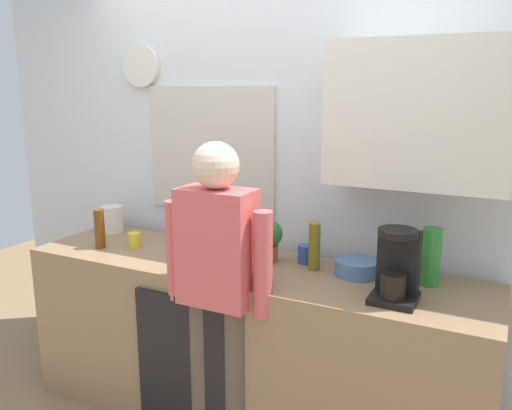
{
  "coord_description": "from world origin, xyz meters",
  "views": [
    {
      "loc": [
        1.22,
        -2.02,
        1.84
      ],
      "look_at": [
        0.08,
        0.25,
        1.26
      ],
      "focal_mm": 36.64,
      "sensor_mm": 36.0,
      "label": 1
    }
  ],
  "objects_px": {
    "bottle_green_wine": "(250,253)",
    "cup_blue_mug": "(305,254)",
    "bottle_clear_soda": "(431,257)",
    "bottle_olive_oil": "(314,246)",
    "potted_plant": "(269,238)",
    "storage_canister": "(112,219)",
    "cup_yellow_cup": "(134,240)",
    "mixing_bowl": "(357,268)",
    "bottle_amber_beer": "(100,229)",
    "coffee_maker": "(397,268)",
    "person_at_sink": "(218,277)"
  },
  "relations": [
    {
      "from": "bottle_amber_beer",
      "to": "person_at_sink",
      "type": "height_order",
      "value": "person_at_sink"
    },
    {
      "from": "cup_blue_mug",
      "to": "mixing_bowl",
      "type": "bearing_deg",
      "value": -11.01
    },
    {
      "from": "potted_plant",
      "to": "person_at_sink",
      "type": "bearing_deg",
      "value": -100.04
    },
    {
      "from": "cup_blue_mug",
      "to": "cup_yellow_cup",
      "type": "height_order",
      "value": "cup_blue_mug"
    },
    {
      "from": "bottle_green_wine",
      "to": "cup_blue_mug",
      "type": "distance_m",
      "value": 0.43
    },
    {
      "from": "bottle_green_wine",
      "to": "storage_canister",
      "type": "xyz_separation_m",
      "value": [
        -1.22,
        0.41,
        -0.06
      ]
    },
    {
      "from": "cup_blue_mug",
      "to": "mixing_bowl",
      "type": "distance_m",
      "value": 0.31
    },
    {
      "from": "potted_plant",
      "to": "coffee_maker",
      "type": "bearing_deg",
      "value": -16.54
    },
    {
      "from": "potted_plant",
      "to": "cup_yellow_cup",
      "type": "bearing_deg",
      "value": -171.58
    },
    {
      "from": "bottle_clear_soda",
      "to": "potted_plant",
      "type": "height_order",
      "value": "bottle_clear_soda"
    },
    {
      "from": "bottle_amber_beer",
      "to": "bottle_clear_soda",
      "type": "distance_m",
      "value": 1.84
    },
    {
      "from": "cup_yellow_cup",
      "to": "mixing_bowl",
      "type": "bearing_deg",
      "value": 5.41
    },
    {
      "from": "mixing_bowl",
      "to": "bottle_olive_oil",
      "type": "bearing_deg",
      "value": -174.9
    },
    {
      "from": "bottle_green_wine",
      "to": "potted_plant",
      "type": "relative_size",
      "value": 1.3
    },
    {
      "from": "cup_blue_mug",
      "to": "mixing_bowl",
      "type": "relative_size",
      "value": 0.45
    },
    {
      "from": "bottle_olive_oil",
      "to": "mixing_bowl",
      "type": "distance_m",
      "value": 0.24
    },
    {
      "from": "bottle_amber_beer",
      "to": "bottle_olive_oil",
      "type": "height_order",
      "value": "bottle_olive_oil"
    },
    {
      "from": "bottle_clear_soda",
      "to": "bottle_olive_oil",
      "type": "xyz_separation_m",
      "value": [
        -0.57,
        -0.05,
        -0.01
      ]
    },
    {
      "from": "bottle_green_wine",
      "to": "bottle_clear_soda",
      "type": "bearing_deg",
      "value": 25.06
    },
    {
      "from": "bottle_amber_beer",
      "to": "mixing_bowl",
      "type": "height_order",
      "value": "bottle_amber_beer"
    },
    {
      "from": "bottle_amber_beer",
      "to": "cup_blue_mug",
      "type": "height_order",
      "value": "bottle_amber_beer"
    },
    {
      "from": "cup_yellow_cup",
      "to": "coffee_maker",
      "type": "bearing_deg",
      "value": -3.51
    },
    {
      "from": "bottle_amber_beer",
      "to": "bottle_clear_soda",
      "type": "bearing_deg",
      "value": 7.97
    },
    {
      "from": "bottle_amber_beer",
      "to": "potted_plant",
      "type": "relative_size",
      "value": 1.0
    },
    {
      "from": "bottle_amber_beer",
      "to": "storage_canister",
      "type": "distance_m",
      "value": 0.35
    },
    {
      "from": "potted_plant",
      "to": "storage_canister",
      "type": "bearing_deg",
      "value": 176.25
    },
    {
      "from": "bottle_amber_beer",
      "to": "potted_plant",
      "type": "bearing_deg",
      "value": 12.86
    },
    {
      "from": "coffee_maker",
      "to": "cup_yellow_cup",
      "type": "relative_size",
      "value": 3.88
    },
    {
      "from": "mixing_bowl",
      "to": "storage_canister",
      "type": "bearing_deg",
      "value": 177.46
    },
    {
      "from": "bottle_amber_beer",
      "to": "person_at_sink",
      "type": "distance_m",
      "value": 0.93
    },
    {
      "from": "bottle_amber_beer",
      "to": "cup_blue_mug",
      "type": "relative_size",
      "value": 2.3
    },
    {
      "from": "bottle_green_wine",
      "to": "bottle_olive_oil",
      "type": "relative_size",
      "value": 1.2
    },
    {
      "from": "person_at_sink",
      "to": "cup_blue_mug",
      "type": "bearing_deg",
      "value": 48.66
    },
    {
      "from": "coffee_maker",
      "to": "bottle_clear_soda",
      "type": "bearing_deg",
      "value": 66.28
    },
    {
      "from": "coffee_maker",
      "to": "bottle_amber_beer",
      "type": "distance_m",
      "value": 1.71
    },
    {
      "from": "potted_plant",
      "to": "bottle_amber_beer",
      "type": "bearing_deg",
      "value": -167.14
    },
    {
      "from": "bottle_clear_soda",
      "to": "bottle_olive_oil",
      "type": "distance_m",
      "value": 0.57
    },
    {
      "from": "bottle_clear_soda",
      "to": "cup_blue_mug",
      "type": "bearing_deg",
      "value": 177.21
    },
    {
      "from": "potted_plant",
      "to": "storage_canister",
      "type": "relative_size",
      "value": 1.35
    },
    {
      "from": "bottle_green_wine",
      "to": "mixing_bowl",
      "type": "bearing_deg",
      "value": 38.0
    },
    {
      "from": "bottle_clear_soda",
      "to": "person_at_sink",
      "type": "height_order",
      "value": "person_at_sink"
    },
    {
      "from": "bottle_clear_soda",
      "to": "bottle_olive_oil",
      "type": "relative_size",
      "value": 1.12
    },
    {
      "from": "coffee_maker",
      "to": "bottle_olive_oil",
      "type": "distance_m",
      "value": 0.5
    },
    {
      "from": "bottle_green_wine",
      "to": "person_at_sink",
      "type": "xyz_separation_m",
      "value": [
        -0.13,
        -0.08,
        -0.12
      ]
    },
    {
      "from": "bottle_green_wine",
      "to": "bottle_clear_soda",
      "type": "height_order",
      "value": "bottle_green_wine"
    },
    {
      "from": "bottle_olive_oil",
      "to": "storage_canister",
      "type": "height_order",
      "value": "bottle_olive_oil"
    },
    {
      "from": "cup_blue_mug",
      "to": "storage_canister",
      "type": "relative_size",
      "value": 0.59
    },
    {
      "from": "bottle_green_wine",
      "to": "potted_plant",
      "type": "height_order",
      "value": "bottle_green_wine"
    },
    {
      "from": "coffee_maker",
      "to": "bottle_olive_oil",
      "type": "xyz_separation_m",
      "value": [
        -0.46,
        0.2,
        -0.02
      ]
    },
    {
      "from": "potted_plant",
      "to": "storage_canister",
      "type": "distance_m",
      "value": 1.16
    }
  ]
}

